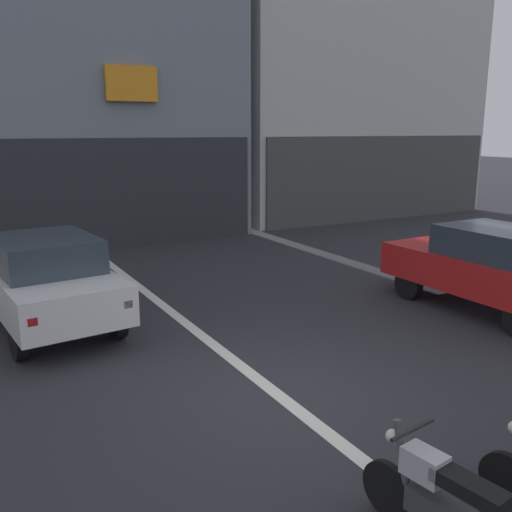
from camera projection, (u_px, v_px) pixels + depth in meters
ground_plane at (278, 395)px, 7.32m from camera, size 120.00×120.00×0.00m
lane_centre_line at (138, 286)px, 12.42m from camera, size 0.20×18.00×0.01m
building_far_right at (325, 27)px, 23.56m from camera, size 10.96×8.31×15.40m
car_white_crossing_near at (46, 278)px, 9.70m from camera, size 2.15×4.25×1.64m
car_red_parked_kerbside at (491, 266)px, 10.55m from camera, size 1.78×4.11×1.64m
motorcycle_silver_row_leftmost at (442, 502)px, 4.51m from camera, size 0.55×1.66×0.98m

